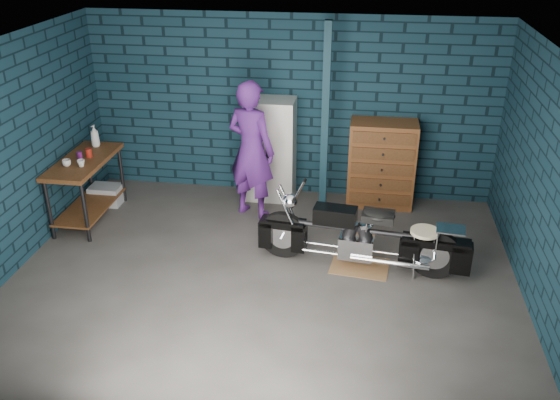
# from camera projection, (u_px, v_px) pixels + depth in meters

# --- Properties ---
(ground) EXTENTS (6.00, 6.00, 0.00)m
(ground) POSITION_uv_depth(u_px,v_px,m) (263.00, 277.00, 7.10)
(ground) COLOR #504D4B
(ground) RESTS_ON ground
(room_walls) EXTENTS (6.02, 5.01, 2.71)m
(room_walls) POSITION_uv_depth(u_px,v_px,m) (269.00, 111.00, 6.75)
(room_walls) COLOR #102A36
(room_walls) RESTS_ON ground
(support_post) EXTENTS (0.10, 0.10, 2.70)m
(support_post) POSITION_uv_depth(u_px,v_px,m) (325.00, 121.00, 8.17)
(support_post) COLOR #122E3A
(support_post) RESTS_ON ground
(workbench) EXTENTS (0.60, 1.40, 0.91)m
(workbench) POSITION_uv_depth(u_px,v_px,m) (88.00, 190.00, 8.26)
(workbench) COLOR brown
(workbench) RESTS_ON ground
(drip_mat) EXTENTS (0.76, 0.60, 0.01)m
(drip_mat) POSITION_uv_depth(u_px,v_px,m) (360.00, 266.00, 7.32)
(drip_mat) COLOR brown
(drip_mat) RESTS_ON ground
(motorcycle) EXTENTS (2.24, 0.84, 0.96)m
(motorcycle) POSITION_uv_depth(u_px,v_px,m) (362.00, 232.00, 7.11)
(motorcycle) COLOR black
(motorcycle) RESTS_ON ground
(person) EXTENTS (0.85, 0.71, 1.97)m
(person) POSITION_uv_depth(u_px,v_px,m) (251.00, 150.00, 8.17)
(person) COLOR #55207B
(person) RESTS_ON ground
(storage_bin) EXTENTS (0.46, 0.32, 0.28)m
(storage_bin) POSITION_uv_depth(u_px,v_px,m) (106.00, 195.00, 8.84)
(storage_bin) COLOR #95979D
(storage_bin) RESTS_ON ground
(locker) EXTENTS (0.72, 0.51, 1.53)m
(locker) POSITION_uv_depth(u_px,v_px,m) (270.00, 150.00, 8.78)
(locker) COLOR silver
(locker) RESTS_ON ground
(tool_chest) EXTENTS (0.96, 0.53, 1.27)m
(tool_chest) POSITION_uv_depth(u_px,v_px,m) (381.00, 164.00, 8.62)
(tool_chest) COLOR brown
(tool_chest) RESTS_ON ground
(shop_stool) EXTENTS (0.44, 0.44, 0.62)m
(shop_stool) POSITION_uv_depth(u_px,v_px,m) (422.00, 253.00, 7.01)
(shop_stool) COLOR beige
(shop_stool) RESTS_ON ground
(cup_a) EXTENTS (0.12, 0.12, 0.09)m
(cup_a) POSITION_uv_depth(u_px,v_px,m) (67.00, 163.00, 7.83)
(cup_a) COLOR beige
(cup_a) RESTS_ON workbench
(cup_b) EXTENTS (0.12, 0.12, 0.09)m
(cup_b) POSITION_uv_depth(u_px,v_px,m) (81.00, 163.00, 7.82)
(cup_b) COLOR beige
(cup_b) RESTS_ON workbench
(mug_purple) EXTENTS (0.09, 0.09, 0.10)m
(mug_purple) POSITION_uv_depth(u_px,v_px,m) (80.00, 155.00, 8.06)
(mug_purple) COLOR #601966
(mug_purple) RESTS_ON workbench
(mug_red) EXTENTS (0.11, 0.11, 0.12)m
(mug_red) POSITION_uv_depth(u_px,v_px,m) (89.00, 153.00, 8.12)
(mug_red) COLOR maroon
(mug_red) RESTS_ON workbench
(bottle) EXTENTS (0.14, 0.14, 0.32)m
(bottle) POSITION_uv_depth(u_px,v_px,m) (95.00, 136.00, 8.45)
(bottle) COLOR #95979D
(bottle) RESTS_ON workbench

